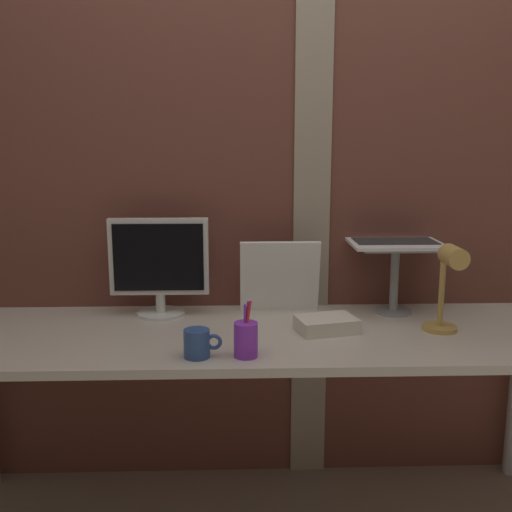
{
  "coord_description": "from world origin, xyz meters",
  "views": [
    {
      "loc": [
        -0.2,
        -1.88,
        1.39
      ],
      "look_at": [
        -0.13,
        0.18,
        0.98
      ],
      "focal_mm": 41.41,
      "sensor_mm": 36.0,
      "label": 1
    }
  ],
  "objects_px": {
    "monitor": "(159,262)",
    "laptop": "(392,227)",
    "whiteboard_panel": "(280,276)",
    "pen_cup": "(246,339)",
    "coffee_mug": "(198,343)",
    "desk_lamp": "(448,280)"
  },
  "relations": [
    {
      "from": "whiteboard_panel",
      "to": "coffee_mug",
      "type": "bearing_deg",
      "value": -120.7
    },
    {
      "from": "desk_lamp",
      "to": "monitor",
      "type": "bearing_deg",
      "value": 164.98
    },
    {
      "from": "monitor",
      "to": "whiteboard_panel",
      "type": "distance_m",
      "value": 0.46
    },
    {
      "from": "monitor",
      "to": "pen_cup",
      "type": "xyz_separation_m",
      "value": [
        0.32,
        -0.45,
        -0.15
      ]
    },
    {
      "from": "whiteboard_panel",
      "to": "pen_cup",
      "type": "xyz_separation_m",
      "value": [
        -0.14,
        -0.48,
        -0.08
      ]
    },
    {
      "from": "pen_cup",
      "to": "whiteboard_panel",
      "type": "bearing_deg",
      "value": 73.97
    },
    {
      "from": "whiteboard_panel",
      "to": "pen_cup",
      "type": "bearing_deg",
      "value": -106.03
    },
    {
      "from": "laptop",
      "to": "desk_lamp",
      "type": "height_order",
      "value": "laptop"
    },
    {
      "from": "monitor",
      "to": "coffee_mug",
      "type": "distance_m",
      "value": 0.51
    },
    {
      "from": "monitor",
      "to": "whiteboard_panel",
      "type": "relative_size",
      "value": 1.22
    },
    {
      "from": "monitor",
      "to": "laptop",
      "type": "bearing_deg",
      "value": 4.79
    },
    {
      "from": "whiteboard_panel",
      "to": "coffee_mug",
      "type": "relative_size",
      "value": 2.58
    },
    {
      "from": "coffee_mug",
      "to": "desk_lamp",
      "type": "bearing_deg",
      "value": 12.24
    },
    {
      "from": "desk_lamp",
      "to": "coffee_mug",
      "type": "bearing_deg",
      "value": -167.76
    },
    {
      "from": "whiteboard_panel",
      "to": "pen_cup",
      "type": "relative_size",
      "value": 1.72
    },
    {
      "from": "monitor",
      "to": "coffee_mug",
      "type": "xyz_separation_m",
      "value": [
        0.17,
        -0.45,
        -0.16
      ]
    },
    {
      "from": "desk_lamp",
      "to": "pen_cup",
      "type": "xyz_separation_m",
      "value": [
        -0.68,
        -0.18,
        -0.14
      ]
    },
    {
      "from": "monitor",
      "to": "coffee_mug",
      "type": "relative_size",
      "value": 3.14
    },
    {
      "from": "laptop",
      "to": "coffee_mug",
      "type": "bearing_deg",
      "value": -144.08
    },
    {
      "from": "monitor",
      "to": "laptop",
      "type": "distance_m",
      "value": 0.91
    },
    {
      "from": "laptop",
      "to": "pen_cup",
      "type": "xyz_separation_m",
      "value": [
        -0.58,
        -0.52,
        -0.27
      ]
    },
    {
      "from": "pen_cup",
      "to": "laptop",
      "type": "bearing_deg",
      "value": 42.3
    }
  ]
}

